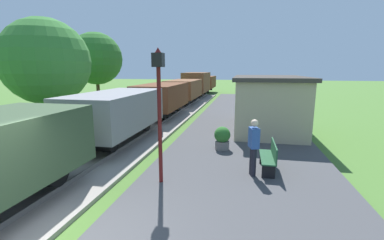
{
  "coord_description": "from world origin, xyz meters",
  "views": [
    {
      "loc": [
        3.19,
        -3.57,
        3.4
      ],
      "look_at": [
        0.95,
        7.51,
        1.18
      ],
      "focal_mm": 24.41,
      "sensor_mm": 36.0,
      "label": 1
    }
  ],
  "objects_px": {
    "bench_near_hut": "(270,156)",
    "tree_trackside_far": "(46,62)",
    "freight_train": "(176,93)",
    "lamp_post_near": "(159,92)",
    "person_waiting": "(254,145)",
    "station_hut": "(268,103)",
    "potted_planter": "(222,138)",
    "tree_field_left": "(96,59)"
  },
  "relations": [
    {
      "from": "bench_near_hut",
      "to": "tree_trackside_far",
      "type": "distance_m",
      "value": 12.89
    },
    {
      "from": "potted_planter",
      "to": "station_hut",
      "type": "bearing_deg",
      "value": 63.14
    },
    {
      "from": "person_waiting",
      "to": "lamp_post_near",
      "type": "relative_size",
      "value": 0.46
    },
    {
      "from": "person_waiting",
      "to": "tree_field_left",
      "type": "height_order",
      "value": "tree_field_left"
    },
    {
      "from": "station_hut",
      "to": "bench_near_hut",
      "type": "distance_m",
      "value": 6.01
    },
    {
      "from": "bench_near_hut",
      "to": "potted_planter",
      "type": "height_order",
      "value": "potted_planter"
    },
    {
      "from": "station_hut",
      "to": "tree_field_left",
      "type": "bearing_deg",
      "value": 156.16
    },
    {
      "from": "freight_train",
      "to": "station_hut",
      "type": "height_order",
      "value": "station_hut"
    },
    {
      "from": "person_waiting",
      "to": "bench_near_hut",
      "type": "bearing_deg",
      "value": -155.92
    },
    {
      "from": "station_hut",
      "to": "potted_planter",
      "type": "xyz_separation_m",
      "value": [
        -2.02,
        -3.98,
        -0.93
      ]
    },
    {
      "from": "freight_train",
      "to": "lamp_post_near",
      "type": "xyz_separation_m",
      "value": [
        3.35,
        -14.31,
        1.35
      ]
    },
    {
      "from": "potted_planter",
      "to": "lamp_post_near",
      "type": "distance_m",
      "value": 4.24
    },
    {
      "from": "tree_trackside_far",
      "to": "lamp_post_near",
      "type": "bearing_deg",
      "value": -35.73
    },
    {
      "from": "tree_field_left",
      "to": "bench_near_hut",
      "type": "bearing_deg",
      "value": -42.48
    },
    {
      "from": "bench_near_hut",
      "to": "tree_field_left",
      "type": "height_order",
      "value": "tree_field_left"
    },
    {
      "from": "freight_train",
      "to": "person_waiting",
      "type": "relative_size",
      "value": 22.92
    },
    {
      "from": "potted_planter",
      "to": "tree_trackside_far",
      "type": "relative_size",
      "value": 0.15
    },
    {
      "from": "tree_field_left",
      "to": "tree_trackside_far",
      "type": "bearing_deg",
      "value": -80.02
    },
    {
      "from": "bench_near_hut",
      "to": "person_waiting",
      "type": "bearing_deg",
      "value": -139.8
    },
    {
      "from": "bench_near_hut",
      "to": "tree_field_left",
      "type": "distance_m",
      "value": 17.79
    },
    {
      "from": "station_hut",
      "to": "tree_trackside_far",
      "type": "distance_m",
      "value": 12.23
    },
    {
      "from": "bench_near_hut",
      "to": "person_waiting",
      "type": "height_order",
      "value": "person_waiting"
    },
    {
      "from": "freight_train",
      "to": "station_hut",
      "type": "relative_size",
      "value": 6.76
    },
    {
      "from": "freight_train",
      "to": "lamp_post_near",
      "type": "bearing_deg",
      "value": -76.81
    },
    {
      "from": "freight_train",
      "to": "person_waiting",
      "type": "bearing_deg",
      "value": -66.05
    },
    {
      "from": "tree_field_left",
      "to": "person_waiting",
      "type": "bearing_deg",
      "value": -44.72
    },
    {
      "from": "station_hut",
      "to": "tree_trackside_far",
      "type": "xyz_separation_m",
      "value": [
        -11.98,
        -1.24,
        2.12
      ]
    },
    {
      "from": "station_hut",
      "to": "person_waiting",
      "type": "bearing_deg",
      "value": -97.98
    },
    {
      "from": "person_waiting",
      "to": "tree_field_left",
      "type": "xyz_separation_m",
      "value": [
        -12.34,
        12.22,
        3.03
      ]
    },
    {
      "from": "freight_train",
      "to": "tree_trackside_far",
      "type": "distance_m",
      "value": 9.95
    },
    {
      "from": "freight_train",
      "to": "tree_field_left",
      "type": "bearing_deg",
      "value": -170.5
    },
    {
      "from": "freight_train",
      "to": "person_waiting",
      "type": "xyz_separation_m",
      "value": [
        5.91,
        -13.3,
        -0.27
      ]
    },
    {
      "from": "station_hut",
      "to": "tree_trackside_far",
      "type": "bearing_deg",
      "value": -174.09
    },
    {
      "from": "freight_train",
      "to": "bench_near_hut",
      "type": "bearing_deg",
      "value": -63.43
    },
    {
      "from": "person_waiting",
      "to": "potted_planter",
      "type": "height_order",
      "value": "person_waiting"
    },
    {
      "from": "lamp_post_near",
      "to": "tree_trackside_far",
      "type": "bearing_deg",
      "value": 144.27
    },
    {
      "from": "bench_near_hut",
      "to": "tree_trackside_far",
      "type": "height_order",
      "value": "tree_trackside_far"
    },
    {
      "from": "tree_trackside_far",
      "to": "bench_near_hut",
      "type": "bearing_deg",
      "value": -21.99
    },
    {
      "from": "lamp_post_near",
      "to": "person_waiting",
      "type": "bearing_deg",
      "value": 21.57
    },
    {
      "from": "freight_train",
      "to": "bench_near_hut",
      "type": "xyz_separation_m",
      "value": [
        6.43,
        -12.85,
        -0.73
      ]
    },
    {
      "from": "station_hut",
      "to": "tree_trackside_far",
      "type": "height_order",
      "value": "tree_trackside_far"
    },
    {
      "from": "freight_train",
      "to": "tree_field_left",
      "type": "relative_size",
      "value": 6.2
    }
  ]
}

